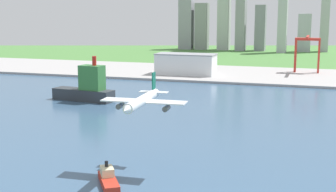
# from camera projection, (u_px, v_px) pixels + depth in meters

# --- Properties ---
(ground_plane) EXTENTS (2400.00, 2400.00, 0.00)m
(ground_plane) POSITION_uv_depth(u_px,v_px,m) (223.00, 109.00, 359.18)
(ground_plane) COLOR #487B3B
(water_bay) EXTENTS (840.00, 360.00, 0.15)m
(water_bay) POSITION_uv_depth(u_px,v_px,m) (205.00, 127.00, 302.92)
(water_bay) COLOR #385675
(water_bay) RESTS_ON ground
(industrial_pier) EXTENTS (840.00, 140.00, 2.50)m
(industrial_pier) POSITION_uv_depth(u_px,v_px,m) (257.00, 75.00, 537.09)
(industrial_pier) COLOR #9F9C9B
(industrial_pier) RESTS_ON ground
(airplane_landing) EXTENTS (38.85, 44.16, 14.71)m
(airplane_landing) POSITION_uv_depth(u_px,v_px,m) (142.00, 101.00, 211.86)
(airplane_landing) COLOR silver
(tugboat_small) EXTENTS (17.51, 22.23, 8.83)m
(tugboat_small) POSITION_uv_depth(u_px,v_px,m) (108.00, 179.00, 203.57)
(tugboat_small) COLOR #B22D1E
(tugboat_small) RESTS_ON water_bay
(container_barge) EXTENTS (53.67, 20.38, 36.67)m
(container_barge) POSITION_uv_depth(u_px,v_px,m) (87.00, 88.00, 389.16)
(container_barge) COLOR #2D3338
(container_barge) RESTS_ON water_bay
(port_crane_red) EXTENTS (28.01, 44.34, 41.94)m
(port_crane_red) POSITION_uv_depth(u_px,v_px,m) (308.00, 46.00, 543.36)
(port_crane_red) COLOR #B72D23
(port_crane_red) RESTS_ON industrial_pier
(warehouse_main) EXTENTS (65.73, 28.79, 23.06)m
(warehouse_main) POSITION_uv_depth(u_px,v_px,m) (186.00, 64.00, 531.00)
(warehouse_main) COLOR white
(warehouse_main) RESTS_ON industrial_pier
(distant_skyline) EXTENTS (267.45, 62.37, 155.91)m
(distant_skyline) POSITION_uv_depth(u_px,v_px,m) (243.00, 18.00, 867.74)
(distant_skyline) COLOR #91909B
(distant_skyline) RESTS_ON ground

